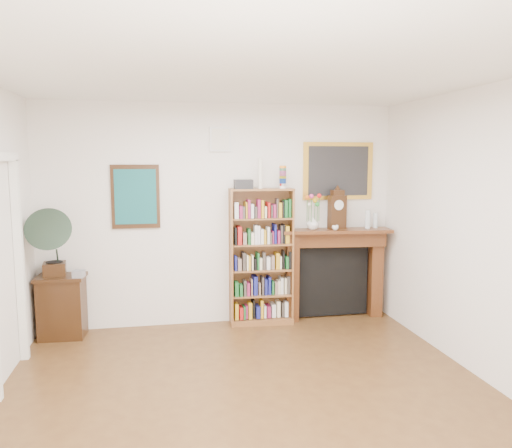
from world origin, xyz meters
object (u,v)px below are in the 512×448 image
(bookshelf, at_px, (262,249))
(bottle_right, at_px, (375,220))
(gramophone, at_px, (50,238))
(mantel_clock, at_px, (337,210))
(side_cabinet, at_px, (62,307))
(teacup, at_px, (335,228))
(bottle_left, at_px, (368,219))
(flower_vase, at_px, (313,223))
(fireplace, at_px, (334,265))
(cd_stack, at_px, (79,274))

(bookshelf, xyz_separation_m, bottle_right, (1.54, 0.02, 0.33))
(gramophone, xyz_separation_m, mantel_clock, (3.50, 0.16, 0.24))
(side_cabinet, height_order, bottle_right, bottle_right)
(bookshelf, bearing_deg, teacup, -1.43)
(gramophone, height_order, bottle_left, gramophone)
(bookshelf, xyz_separation_m, flower_vase, (0.68, 0.02, 0.31))
(fireplace, bearing_deg, bottle_right, 1.20)
(side_cabinet, bearing_deg, flower_vase, 4.70)
(mantel_clock, height_order, teacup, mantel_clock)
(side_cabinet, relative_size, bottle_left, 3.11)
(gramophone, relative_size, bottle_left, 3.41)
(fireplace, xyz_separation_m, gramophone, (-3.49, -0.21, 0.50))
(cd_stack, xyz_separation_m, bottle_right, (3.74, 0.19, 0.52))
(fireplace, xyz_separation_m, bottle_right, (0.55, -0.04, 0.59))
(gramophone, relative_size, mantel_clock, 1.61)
(gramophone, bearing_deg, fireplace, -3.85)
(fireplace, height_order, bottle_right, bottle_right)
(side_cabinet, relative_size, cd_stack, 6.22)
(fireplace, distance_m, teacup, 0.54)
(gramophone, relative_size, cd_stack, 6.82)
(gramophone, bearing_deg, flower_vase, -4.17)
(mantel_clock, distance_m, teacup, 0.24)
(side_cabinet, relative_size, mantel_clock, 1.47)
(gramophone, bearing_deg, cd_stack, -11.90)
(side_cabinet, bearing_deg, mantel_clock, 4.29)
(bookshelf, height_order, mantel_clock, bookshelf)
(mantel_clock, bearing_deg, cd_stack, 175.92)
(fireplace, relative_size, cd_stack, 12.07)
(bookshelf, height_order, fireplace, bookshelf)
(teacup, bearing_deg, mantel_clock, 59.51)
(cd_stack, height_order, mantel_clock, mantel_clock)
(gramophone, xyz_separation_m, cd_stack, (0.29, -0.02, -0.42))
(fireplace, height_order, teacup, teacup)
(fireplace, bearing_deg, bookshelf, -171.17)
(bottle_right, bearing_deg, bookshelf, -179.31)
(bookshelf, distance_m, cd_stack, 2.21)
(fireplace, xyz_separation_m, mantel_clock, (0.01, -0.05, 0.74))
(cd_stack, distance_m, mantel_clock, 3.27)
(gramophone, bearing_deg, bookshelf, -3.83)
(bookshelf, bearing_deg, side_cabinet, -174.97)
(fireplace, height_order, bottle_left, bottle_left)
(cd_stack, bearing_deg, bookshelf, 4.56)
(bottle_left, bearing_deg, bookshelf, 179.45)
(flower_vase, bearing_deg, teacup, -22.17)
(cd_stack, bearing_deg, gramophone, 175.41)
(side_cabinet, height_order, cd_stack, cd_stack)
(bookshelf, distance_m, teacup, 0.99)
(fireplace, relative_size, gramophone, 1.77)
(fireplace, relative_size, mantel_clock, 2.85)
(bottle_left, relative_size, bottle_right, 1.20)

